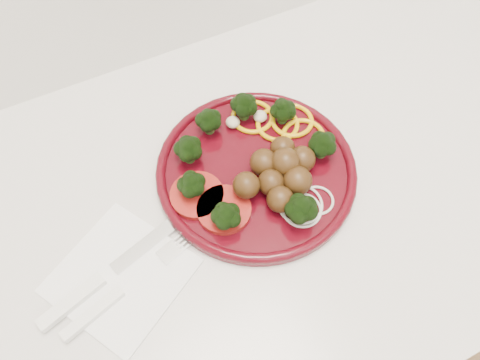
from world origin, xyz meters
name	(u,v)px	position (x,y,z in m)	size (l,w,h in m)	color
counter	(317,261)	(0.00, 1.70, 0.45)	(2.40, 0.60, 0.90)	silver
plate	(257,166)	(-0.16, 1.72, 0.92)	(0.28, 0.28, 0.06)	#3F050D
napkin	(121,276)	(-0.38, 1.67, 0.90)	(0.14, 0.14, 0.00)	white
knife	(98,281)	(-0.40, 1.67, 0.91)	(0.21, 0.08, 0.01)	silver
fork	(109,300)	(-0.40, 1.64, 0.91)	(0.19, 0.07, 0.01)	white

